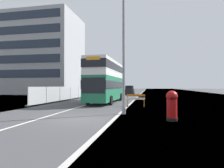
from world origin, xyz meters
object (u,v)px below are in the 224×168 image
double_decker_bus (107,81)px  roadworks_barrier (136,99)px  red_pillar_postbox (172,104)px  car_receding_mid (130,90)px  car_oncoming_near (130,91)px  lamppost_foreground (124,56)px

double_decker_bus → roadworks_barrier: bearing=-48.1°
double_decker_bus → red_pillar_postbox: (6.43, -11.51, -1.71)m
roadworks_barrier → car_receding_mid: 31.44m
roadworks_barrier → car_oncoming_near: bearing=97.2°
lamppost_foreground → car_oncoming_near: lamppost_foreground is taller
car_oncoming_near → red_pillar_postbox: bearing=-79.9°
double_decker_bus → car_oncoming_near: double_decker_bus is taller
lamppost_foreground → car_oncoming_near: size_ratio=2.15×
double_decker_bus → lamppost_foreground: 10.12m
red_pillar_postbox → car_oncoming_near: bearing=100.1°
red_pillar_postbox → lamppost_foreground: bearing=145.8°
double_decker_bus → car_receding_mid: bearing=89.5°
car_receding_mid → red_pillar_postbox: bearing=-80.8°
red_pillar_postbox → roadworks_barrier: (-2.55, 7.19, -0.18)m
double_decker_bus → roadworks_barrier: double_decker_bus is taller
car_receding_mid → roadworks_barrier: bearing=-83.3°
lamppost_foreground → roadworks_barrier: 6.15m
double_decker_bus → roadworks_barrier: (3.88, -4.32, -1.90)m
car_receding_mid → car_oncoming_near: bearing=-85.0°
double_decker_bus → red_pillar_postbox: 13.29m
lamppost_foreground → roadworks_barrier: size_ratio=4.96×
lamppost_foreground → car_oncoming_near: (-2.54, 29.38, -3.17)m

